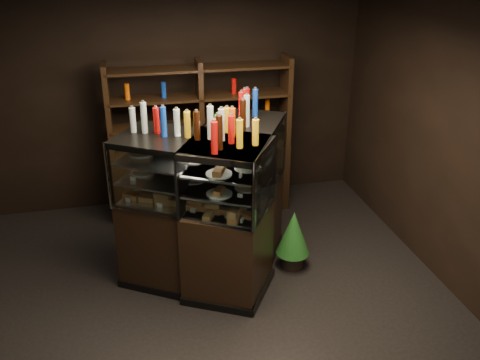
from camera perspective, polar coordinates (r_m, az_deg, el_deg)
name	(u,v)px	position (r m, az deg, el deg)	size (l,w,h in m)	color
ground	(207,309)	(5.41, -3.55, -13.54)	(5.00, 5.00, 0.00)	black
room_shell	(201,121)	(4.47, -4.21, 6.31)	(5.02, 5.02, 3.01)	black
display_case	(216,232)	(5.57, -2.54, -5.59)	(1.95, 1.66, 1.62)	black
food_display	(215,177)	(5.27, -2.63, 0.35)	(1.48, 1.27, 0.49)	#DC954E
bottles_top	(214,121)	(5.06, -2.81, 6.34)	(1.30, 1.13, 0.30)	silver
potted_conifer	(294,232)	(5.79, 5.73, -5.53)	(0.36, 0.36, 0.77)	black
back_shelving	(202,168)	(6.89, -4.09, 1.33)	(2.25, 0.48, 2.00)	black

